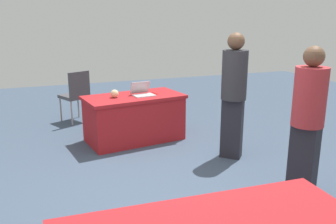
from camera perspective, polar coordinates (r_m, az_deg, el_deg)
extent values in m
plane|color=#3D4C60|center=(4.12, 0.06, -12.78)|extent=(14.40, 14.40, 0.00)
cube|color=#AD1E23|center=(5.60, -5.47, 2.36)|extent=(1.61, 1.00, 0.05)
cube|color=#AD1E23|center=(5.69, -5.38, -1.20)|extent=(1.55, 0.96, 0.67)
cylinder|color=#9E9993|center=(7.01, -16.69, 0.37)|extent=(0.03, 0.03, 0.45)
cylinder|color=#9E9993|center=(7.20, -14.07, 0.93)|extent=(0.03, 0.03, 0.45)
cylinder|color=#9E9993|center=(6.69, -15.08, -0.19)|extent=(0.03, 0.03, 0.45)
cylinder|color=#9E9993|center=(6.88, -12.38, 0.40)|extent=(0.03, 0.03, 0.45)
cube|color=#47474C|center=(6.88, -14.70, 2.44)|extent=(0.59, 0.59, 0.06)
cube|color=#47474C|center=(6.67, -13.93, 4.33)|extent=(0.39, 0.22, 0.45)
cube|color=#26262D|center=(4.22, 20.71, -7.18)|extent=(0.29, 0.33, 0.79)
cylinder|color=#B23338|center=(4.02, 21.63, 2.25)|extent=(0.46, 0.46, 0.63)
sphere|color=brown|center=(3.95, 22.22, 8.20)|extent=(0.21, 0.21, 0.21)
cube|color=#26262D|center=(5.04, 10.13, -2.59)|extent=(0.33, 0.32, 0.83)
cylinder|color=#333338|center=(4.87, 10.53, 5.81)|extent=(0.48, 0.48, 0.66)
sphere|color=brown|center=(4.82, 10.79, 11.00)|extent=(0.23, 0.23, 0.23)
cube|color=silver|center=(5.56, -3.84, 2.65)|extent=(0.35, 0.26, 0.02)
cube|color=#B7B7BC|center=(5.67, -4.46, 3.93)|extent=(0.32, 0.12, 0.19)
sphere|color=beige|center=(5.48, -8.50, 2.91)|extent=(0.12, 0.12, 0.12)
cube|color=red|center=(5.75, -2.03, 3.05)|extent=(0.04, 0.18, 0.01)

